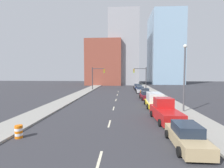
{
  "coord_description": "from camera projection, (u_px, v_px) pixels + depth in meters",
  "views": [
    {
      "loc": [
        1.32,
        -2.15,
        4.86
      ],
      "look_at": [
        -1.39,
        39.21,
        2.2
      ],
      "focal_mm": 28.0,
      "sensor_mm": 36.0,
      "label": 1
    }
  ],
  "objects": [
    {
      "name": "sedan_silver",
      "position": [
        140.0,
        90.0,
        42.66
      ],
      "size": [
        2.29,
        4.32,
        1.51
      ],
      "rotation": [
        0.0,
        0.0,
        -0.05
      ],
      "color": "#B2B2BC",
      "rests_on": "ground"
    },
    {
      "name": "traffic_signal_left",
      "position": [
        96.0,
        76.0,
        49.14
      ],
      "size": [
        3.64,
        0.35,
        6.42
      ],
      "color": "#38383D",
      "rests_on": "ground"
    },
    {
      "name": "sedan_maroon",
      "position": [
        146.0,
        96.0,
        31.96
      ],
      "size": [
        2.2,
        4.44,
        1.51
      ],
      "rotation": [
        0.0,
        0.0,
        0.06
      ],
      "color": "maroon",
      "rests_on": "ground"
    },
    {
      "name": "lane_stripe_at_14m",
      "position": [
        109.0,
        124.0,
        16.72
      ],
      "size": [
        0.16,
        2.4,
        0.01
      ],
      "primitive_type": "cube",
      "color": "beige",
      "rests_on": "ground"
    },
    {
      "name": "lane_stripe_at_36m",
      "position": [
        117.0,
        95.0,
        38.5
      ],
      "size": [
        0.16,
        2.4,
        0.01
      ],
      "primitive_type": "cube",
      "color": "beige",
      "rests_on": "ground"
    },
    {
      "name": "lane_stripe_at_21m",
      "position": [
        114.0,
        108.0,
        23.86
      ],
      "size": [
        0.16,
        2.4,
        0.01
      ],
      "primitive_type": "cube",
      "color": "beige",
      "rests_on": "ground"
    },
    {
      "name": "lane_stripe_at_29m",
      "position": [
        116.0,
        100.0,
        31.25
      ],
      "size": [
        0.16,
        2.4,
        0.01
      ],
      "primitive_type": "cube",
      "color": "beige",
      "rests_on": "ground"
    },
    {
      "name": "sidewalk_left",
      "position": [
        90.0,
        89.0,
        52.66
      ],
      "size": [
        3.19,
        99.55,
        0.18
      ],
      "color": "gray",
      "rests_on": "ground"
    },
    {
      "name": "street_lamp",
      "position": [
        184.0,
        73.0,
        21.03
      ],
      "size": [
        0.44,
        0.44,
        8.26
      ],
      "color": "#4C4C51",
      "rests_on": "ground"
    },
    {
      "name": "lane_stripe_at_7m",
      "position": [
        99.0,
        161.0,
        9.64
      ],
      "size": [
        0.16,
        2.4,
        0.01
      ],
      "primitive_type": "cube",
      "color": "beige",
      "rests_on": "ground"
    },
    {
      "name": "box_truck_yellow",
      "position": [
        154.0,
        100.0,
        24.83
      ],
      "size": [
        2.53,
        5.71,
        2.04
      ],
      "rotation": [
        0.0,
        0.0,
        -0.01
      ],
      "color": "gold",
      "rests_on": "ground"
    },
    {
      "name": "sedan_tan",
      "position": [
        187.0,
        136.0,
        11.45
      ],
      "size": [
        2.06,
        4.75,
        1.54
      ],
      "rotation": [
        0.0,
        0.0,
        -0.01
      ],
      "color": "tan",
      "rests_on": "ground"
    },
    {
      "name": "pickup_truck_red",
      "position": [
        165.0,
        112.0,
        17.71
      ],
      "size": [
        2.55,
        5.8,
        2.24
      ],
      "rotation": [
        0.0,
        0.0,
        0.06
      ],
      "color": "red",
      "rests_on": "ground"
    },
    {
      "name": "building_brick_left",
      "position": [
        105.0,
        63.0,
        73.5
      ],
      "size": [
        14.0,
        16.0,
        17.94
      ],
      "color": "brown",
      "rests_on": "ground"
    },
    {
      "name": "building_glass_right",
      "position": [
        164.0,
        49.0,
        79.32
      ],
      "size": [
        13.0,
        20.0,
        30.98
      ],
      "color": "#8CADC6",
      "rests_on": "ground"
    },
    {
      "name": "lane_stripe_at_43m",
      "position": [
        118.0,
        92.0,
        45.12
      ],
      "size": [
        0.16,
        2.4,
        0.01
      ],
      "primitive_type": "cube",
      "color": "beige",
      "rests_on": "ground"
    },
    {
      "name": "building_office_center",
      "position": [
        123.0,
        50.0,
        76.59
      ],
      "size": [
        12.0,
        20.0,
        29.77
      ],
      "color": "#99999E",
      "rests_on": "ground"
    },
    {
      "name": "traffic_signal_right",
      "position": [
        143.0,
        76.0,
        48.28
      ],
      "size": [
        3.64,
        0.35,
        6.42
      ],
      "color": "#38383D",
      "rests_on": "ground"
    },
    {
      "name": "sedan_gray",
      "position": [
        137.0,
        86.0,
        53.83
      ],
      "size": [
        2.0,
        4.23,
        1.46
      ],
      "rotation": [
        0.0,
        0.0,
        -0.0
      ],
      "color": "slate",
      "rests_on": "ground"
    },
    {
      "name": "traffic_barrel",
      "position": [
        19.0,
        132.0,
        13.02
      ],
      "size": [
        0.56,
        0.56,
        0.95
      ],
      "color": "orange",
      "rests_on": "ground"
    },
    {
      "name": "sedan_navy",
      "position": [
        139.0,
        88.0,
        47.77
      ],
      "size": [
        2.19,
        4.37,
        1.48
      ],
      "rotation": [
        0.0,
        0.0,
        0.03
      ],
      "color": "#141E47",
      "rests_on": "ground"
    },
    {
      "name": "sedan_orange",
      "position": [
        145.0,
        92.0,
        37.78
      ],
      "size": [
        2.03,
        4.22,
        1.54
      ],
      "rotation": [
        0.0,
        0.0,
        0.01
      ],
      "color": "orange",
      "rests_on": "ground"
    },
    {
      "name": "sidewalk_right",
      "position": [
        148.0,
        89.0,
        51.53
      ],
      "size": [
        3.19,
        99.55,
        0.18
      ],
      "color": "gray",
      "rests_on": "ground"
    }
  ]
}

